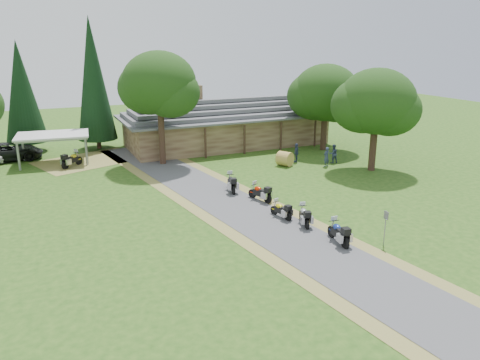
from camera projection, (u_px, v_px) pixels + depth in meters
name	position (u px, v px, depth m)	size (l,w,h in m)	color
ground	(294.00, 240.00, 25.95)	(120.00, 120.00, 0.00)	#244A15
driveway	(254.00, 217.00, 29.25)	(46.00, 46.00, 0.00)	#4E4E51
lodge	(226.00, 122.00, 48.54)	(21.40, 9.40, 4.90)	brown
carport	(54.00, 149.00, 41.65)	(6.07, 4.05, 2.63)	silver
car_dark_suv	(7.00, 147.00, 42.47)	(6.45, 2.74, 2.47)	black
motorcycle_row_a	(338.00, 232.00, 25.38)	(1.95, 0.64, 1.34)	navy
motorcycle_row_b	(304.00, 215.00, 27.89)	(1.83, 0.60, 1.25)	#ABADB3
motorcycle_row_c	(281.00, 209.00, 28.99)	(1.66, 0.54, 1.14)	yellow
motorcycle_row_d	(260.00, 192.00, 32.05)	(1.87, 0.61, 1.28)	red
motorcycle_row_e	(231.00, 182.00, 34.03)	(2.00, 0.65, 1.37)	black
motorcycle_carport_a	(72.00, 159.00, 40.50)	(2.10, 0.69, 1.44)	yellow
person_a	(326.00, 155.00, 40.58)	(0.57, 0.41, 2.01)	#2F3956
person_b	(333.00, 152.00, 41.71)	(0.57, 0.41, 1.99)	#2F3956
person_c	(296.00, 151.00, 42.01)	(0.57, 0.41, 2.02)	#2F3956
hay_bale	(285.00, 159.00, 40.88)	(1.27, 1.27, 1.16)	#AB893E
sign_post	(385.00, 228.00, 24.96)	(0.36, 0.06, 1.99)	gray
oak_lodge_left	(160.00, 99.00, 40.05)	(6.32, 6.32, 11.48)	#163911
oak_lodge_right	(325.00, 104.00, 45.68)	(6.48, 6.48, 9.17)	#163911
oak_driveway	(376.00, 115.00, 38.37)	(6.33, 6.33, 9.38)	#163911
cedar_near	(94.00, 84.00, 45.66)	(3.80, 3.80, 12.89)	black
cedar_far	(22.00, 97.00, 44.69)	(3.89, 3.89, 10.68)	black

